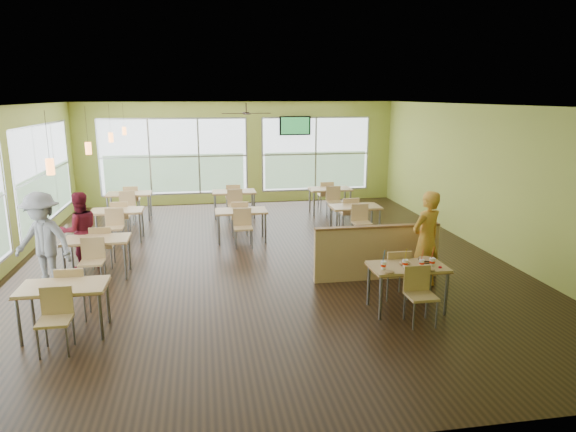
# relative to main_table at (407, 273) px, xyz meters

# --- Properties ---
(room) EXTENTS (12.00, 12.04, 3.20)m
(room) POSITION_rel_main_table_xyz_m (-2.00, 3.00, 0.97)
(room) COLOR black
(room) RESTS_ON ground
(window_bays) EXTENTS (9.24, 10.24, 2.38)m
(window_bays) POSITION_rel_main_table_xyz_m (-4.65, 6.08, 0.85)
(window_bays) COLOR white
(window_bays) RESTS_ON room
(main_table) EXTENTS (1.22, 1.52, 0.87)m
(main_table) POSITION_rel_main_table_xyz_m (0.00, 0.00, 0.00)
(main_table) COLOR tan
(main_table) RESTS_ON floor
(half_wall_divider) EXTENTS (2.40, 0.14, 1.04)m
(half_wall_divider) POSITION_rel_main_table_xyz_m (0.00, 1.45, -0.11)
(half_wall_divider) COLOR tan
(half_wall_divider) RESTS_ON floor
(dining_tables) EXTENTS (6.92, 8.72, 0.87)m
(dining_tables) POSITION_rel_main_table_xyz_m (-3.05, 4.71, -0.00)
(dining_tables) COLOR tan
(dining_tables) RESTS_ON floor
(pendant_lights) EXTENTS (0.11, 7.31, 0.86)m
(pendant_lights) POSITION_rel_main_table_xyz_m (-5.20, 3.68, 1.82)
(pendant_lights) COLOR #2D2119
(pendant_lights) RESTS_ON ceiling
(ceiling_fan) EXTENTS (1.25, 1.25, 0.29)m
(ceiling_fan) POSITION_rel_main_table_xyz_m (-2.00, 6.00, 2.32)
(ceiling_fan) COLOR #2D2119
(ceiling_fan) RESTS_ON ceiling
(tv_backwall) EXTENTS (1.00, 0.07, 0.60)m
(tv_backwall) POSITION_rel_main_table_xyz_m (-0.20, 8.90, 1.82)
(tv_backwall) COLOR black
(tv_backwall) RESTS_ON wall_back
(man_plaid) EXTENTS (0.76, 0.66, 1.77)m
(man_plaid) POSITION_rel_main_table_xyz_m (0.72, 0.93, 0.25)
(man_plaid) COLOR orange
(man_plaid) RESTS_ON floor
(patron_maroon) EXTENTS (0.93, 0.85, 1.55)m
(patron_maroon) POSITION_rel_main_table_xyz_m (-5.61, 3.05, 0.15)
(patron_maroon) COLOR maroon
(patron_maroon) RESTS_ON floor
(patron_grey) EXTENTS (1.31, 1.07, 1.76)m
(patron_grey) POSITION_rel_main_table_xyz_m (-6.00, 1.99, 0.25)
(patron_grey) COLOR slate
(patron_grey) RESTS_ON floor
(cup_blue) EXTENTS (0.09, 0.09, 0.34)m
(cup_blue) POSITION_rel_main_table_xyz_m (-0.45, -0.10, 0.19)
(cup_blue) COLOR white
(cup_blue) RESTS_ON main_table
(cup_yellow) EXTENTS (0.09, 0.09, 0.33)m
(cup_yellow) POSITION_rel_main_table_xyz_m (-0.08, -0.07, 0.19)
(cup_yellow) COLOR white
(cup_yellow) RESTS_ON main_table
(cup_red_near) EXTENTS (0.08, 0.08, 0.30)m
(cup_red_near) POSITION_rel_main_table_xyz_m (0.19, -0.09, 0.18)
(cup_red_near) COLOR white
(cup_red_near) RESTS_ON main_table
(cup_red_far) EXTENTS (0.09, 0.09, 0.34)m
(cup_red_far) POSITION_rel_main_table_xyz_m (0.37, -0.08, 0.19)
(cup_red_far) COLOR white
(cup_red_far) RESTS_ON main_table
(food_basket) EXTENTS (0.27, 0.27, 0.06)m
(food_basket) POSITION_rel_main_table_xyz_m (0.37, 0.13, 0.15)
(food_basket) COLOR black
(food_basket) RESTS_ON main_table
(ketchup_cup) EXTENTS (0.05, 0.05, 0.02)m
(ketchup_cup) POSITION_rel_main_table_xyz_m (0.45, -0.19, 0.13)
(ketchup_cup) COLOR #B10016
(ketchup_cup) RESTS_ON main_table
(wrapper_left) EXTENTS (0.20, 0.19, 0.04)m
(wrapper_left) POSITION_rel_main_table_xyz_m (-0.42, -0.30, 0.14)
(wrapper_left) COLOR #AC7E53
(wrapper_left) RESTS_ON main_table
(wrapper_mid) EXTENTS (0.23, 0.22, 0.05)m
(wrapper_mid) POSITION_rel_main_table_xyz_m (-0.03, 0.05, 0.14)
(wrapper_mid) COLOR #AC7E53
(wrapper_mid) RESTS_ON main_table
(wrapper_right) EXTENTS (0.15, 0.14, 0.03)m
(wrapper_right) POSITION_rel_main_table_xyz_m (0.25, -0.30, 0.14)
(wrapper_right) COLOR #AC7E53
(wrapper_right) RESTS_ON main_table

